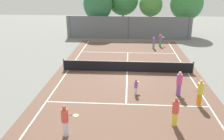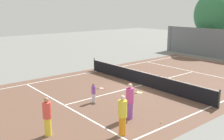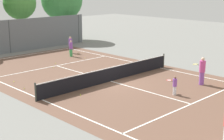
{
  "view_description": "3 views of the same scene",
  "coord_description": "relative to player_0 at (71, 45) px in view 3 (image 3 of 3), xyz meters",
  "views": [
    {
      "loc": [
        0.06,
        -21.05,
        7.73
      ],
      "look_at": [
        -1.2,
        -2.92,
        1.18
      ],
      "focal_mm": 39.02,
      "sensor_mm": 36.0,
      "label": 1
    },
    {
      "loc": [
        12.71,
        -13.32,
        5.47
      ],
      "look_at": [
        -0.63,
        -2.31,
        1.36
      ],
      "focal_mm": 42.06,
      "sensor_mm": 36.0,
      "label": 2
    },
    {
      "loc": [
        -15.43,
        -15.9,
        6.39
      ],
      "look_at": [
        -1.01,
        -1.15,
        1.19
      ],
      "focal_mm": 54.0,
      "sensor_mm": 36.0,
      "label": 3
    }
  ],
  "objects": [
    {
      "name": "player_4",
      "position": [
        -3.43,
        -14.57,
        -0.23
      ],
      "size": [
        0.43,
        0.83,
        1.15
      ],
      "color": "silver",
      "rests_on": "ground_plane"
    },
    {
      "name": "tennis_ball_7",
      "position": [
        -4.66,
        -3.83,
        -0.8
      ],
      "size": [
        0.07,
        0.07,
        0.07
      ],
      "primitive_type": "sphere",
      "color": "#CCE533",
      "rests_on": "ground_plane"
    },
    {
      "name": "ground_plane",
      "position": [
        -4.11,
        -9.81,
        -0.83
      ],
      "size": [
        80.0,
        80.0,
        0.0
      ],
      "primitive_type": "plane",
      "color": "slate"
    },
    {
      "name": "tennis_ball_3",
      "position": [
        -2.48,
        -9.26,
        -0.8
      ],
      "size": [
        0.07,
        0.07,
        0.07
      ],
      "primitive_type": "sphere",
      "color": "#CCE533",
      "rests_on": "ground_plane"
    },
    {
      "name": "player_5",
      "position": [
        -0.95,
        -1.3,
        -0.06
      ],
      "size": [
        0.32,
        0.32,
        1.5
      ],
      "color": "#3FA559",
      "rests_on": "ground_plane"
    },
    {
      "name": "tennis_ball_2",
      "position": [
        -0.38,
        -2.61,
        -0.8
      ],
      "size": [
        0.07,
        0.07,
        0.07
      ],
      "primitive_type": "sphere",
      "color": "#CCE533",
      "rests_on": "ground_plane"
    },
    {
      "name": "player_0",
      "position": [
        0.0,
        0.0,
        0.0
      ],
      "size": [
        0.79,
        0.83,
        1.61
      ],
      "color": "#3FA559",
      "rests_on": "ground_plane"
    },
    {
      "name": "tennis_ball_9",
      "position": [
        -3.69,
        -2.72,
        -0.8
      ],
      "size": [
        0.07,
        0.07,
        0.07
      ],
      "primitive_type": "sphere",
      "color": "#CCE533",
      "rests_on": "ground_plane"
    },
    {
      "name": "player_6",
      "position": [
        -0.37,
        -14.56,
        0.12
      ],
      "size": [
        0.47,
        0.98,
        1.85
      ],
      "color": "purple",
      "rests_on": "ground_plane"
    },
    {
      "name": "court_surface",
      "position": [
        -4.11,
        -9.81,
        -0.83
      ],
      "size": [
        13.0,
        25.0,
        0.01
      ],
      "color": "brown",
      "rests_on": "ground_plane"
    },
    {
      "name": "tennis_ball_10",
      "position": [
        -7.55,
        -10.76,
        -0.8
      ],
      "size": [
        0.07,
        0.07,
        0.07
      ],
      "primitive_type": "sphere",
      "color": "#CCE533",
      "rests_on": "ground_plane"
    },
    {
      "name": "tree_3",
      "position": [
        4.47,
        7.29,
        3.9
      ],
      "size": [
        4.85,
        4.85,
        7.16
      ],
      "color": "brown",
      "rests_on": "ground_plane"
    },
    {
      "name": "tennis_net",
      "position": [
        -4.11,
        -9.81,
        -0.32
      ],
      "size": [
        11.9,
        0.1,
        1.1
      ],
      "color": "#333833",
      "rests_on": "ground_plane"
    },
    {
      "name": "tennis_ball_4",
      "position": [
        1.0,
        -13.76,
        -0.8
      ],
      "size": [
        0.07,
        0.07,
        0.07
      ],
      "primitive_type": "sphere",
      "color": "#CCE533",
      "rests_on": "ground_plane"
    },
    {
      "name": "tennis_ball_6",
      "position": [
        -9.27,
        -7.23,
        -0.8
      ],
      "size": [
        0.07,
        0.07,
        0.07
      ],
      "primitive_type": "sphere",
      "color": "#CCE533",
      "rests_on": "ground_plane"
    },
    {
      "name": "perimeter_fence",
      "position": [
        -4.11,
        4.19,
        0.77
      ],
      "size": [
        18.0,
        0.12,
        3.2
      ],
      "color": "slate",
      "rests_on": "ground_plane"
    },
    {
      "name": "ball_crate",
      "position": [
        -3.16,
        -8.89,
        -0.65
      ],
      "size": [
        0.37,
        0.4,
        0.43
      ],
      "color": "blue",
      "rests_on": "ground_plane"
    },
    {
      "name": "tennis_ball_0",
      "position": [
        0.14,
        -0.96,
        -0.8
      ],
      "size": [
        0.07,
        0.07,
        0.07
      ],
      "primitive_type": "sphere",
      "color": "#CCE533",
      "rests_on": "ground_plane"
    },
    {
      "name": "tennis_ball_1",
      "position": [
        -8.95,
        -5.33,
        -0.8
      ],
      "size": [
        0.07,
        0.07,
        0.07
      ],
      "primitive_type": "sphere",
      "color": "#CCE533",
      "rests_on": "ground_plane"
    },
    {
      "name": "tree_0",
      "position": [
        -0.77,
        7.81,
        3.65
      ],
      "size": [
        3.53,
        3.53,
        6.29
      ],
      "color": "brown",
      "rests_on": "ground_plane"
    }
  ]
}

